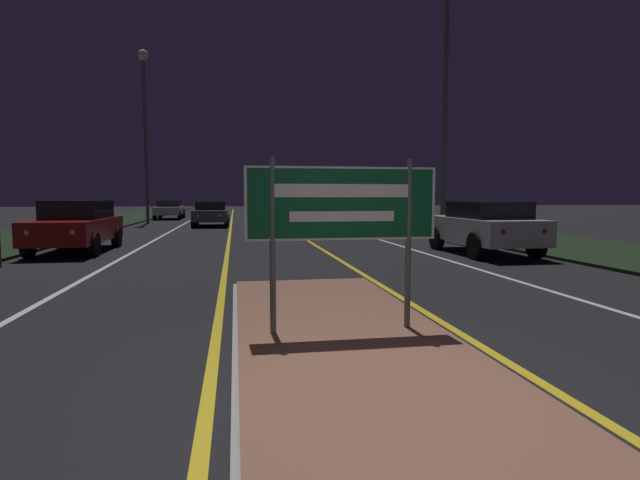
% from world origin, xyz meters
% --- Properties ---
extents(ground_plane, '(160.00, 160.00, 0.00)m').
position_xyz_m(ground_plane, '(0.00, 0.00, 0.00)').
color(ground_plane, black).
extents(median_island, '(2.51, 7.18, 0.10)m').
position_xyz_m(median_island, '(0.00, 1.99, 0.04)').
color(median_island, '#999993').
rests_on(median_island, ground_plane).
extents(verge_left, '(5.00, 100.00, 0.08)m').
position_xyz_m(verge_left, '(-9.50, 20.00, 0.04)').
color(verge_left, black).
rests_on(verge_left, ground_plane).
extents(verge_right, '(5.00, 100.00, 0.08)m').
position_xyz_m(verge_right, '(9.50, 20.00, 0.04)').
color(verge_right, black).
rests_on(verge_right, ground_plane).
extents(centre_line_yellow_left, '(0.12, 70.00, 0.01)m').
position_xyz_m(centre_line_yellow_left, '(-1.45, 25.00, 0.00)').
color(centre_line_yellow_left, gold).
rests_on(centre_line_yellow_left, ground_plane).
extents(centre_line_yellow_right, '(0.12, 70.00, 0.01)m').
position_xyz_m(centre_line_yellow_right, '(1.45, 25.00, 0.00)').
color(centre_line_yellow_right, gold).
rests_on(centre_line_yellow_right, ground_plane).
extents(lane_line_white_left, '(0.12, 70.00, 0.01)m').
position_xyz_m(lane_line_white_left, '(-4.20, 25.00, 0.00)').
color(lane_line_white_left, silver).
rests_on(lane_line_white_left, ground_plane).
extents(lane_line_white_right, '(0.12, 70.00, 0.01)m').
position_xyz_m(lane_line_white_right, '(4.20, 25.00, 0.00)').
color(lane_line_white_right, silver).
rests_on(lane_line_white_right, ground_plane).
extents(edge_line_white_left, '(0.10, 70.00, 0.01)m').
position_xyz_m(edge_line_white_left, '(-7.20, 25.00, 0.00)').
color(edge_line_white_left, silver).
rests_on(edge_line_white_left, ground_plane).
extents(edge_line_white_right, '(0.10, 70.00, 0.01)m').
position_xyz_m(edge_line_white_right, '(7.20, 25.00, 0.00)').
color(edge_line_white_right, silver).
rests_on(edge_line_white_right, ground_plane).
extents(highway_sign, '(2.21, 0.07, 1.99)m').
position_xyz_m(highway_sign, '(0.00, 1.98, 1.49)').
color(highway_sign, '#56565B').
rests_on(highway_sign, median_island).
extents(streetlight_left_far, '(0.62, 0.62, 10.23)m').
position_xyz_m(streetlight_left_far, '(-6.41, 27.87, 7.07)').
color(streetlight_left_far, '#56565B').
rests_on(streetlight_left_far, ground_plane).
extents(streetlight_right_near, '(0.45, 0.45, 9.53)m').
position_xyz_m(streetlight_right_near, '(6.25, 13.53, 5.69)').
color(streetlight_right_near, '#56565B').
rests_on(streetlight_right_near, ground_plane).
extents(car_receding_0, '(1.93, 4.20, 1.50)m').
position_xyz_m(car_receding_0, '(5.81, 9.65, 0.80)').
color(car_receding_0, silver).
rests_on(car_receding_0, ground_plane).
extents(car_receding_1, '(1.95, 4.47, 1.41)m').
position_xyz_m(car_receding_1, '(2.90, 23.32, 0.76)').
color(car_receding_1, '#4C514C').
rests_on(car_receding_1, ground_plane).
extents(car_receding_2, '(2.03, 4.41, 1.44)m').
position_xyz_m(car_receding_2, '(2.48, 36.01, 0.78)').
color(car_receding_2, '#4C514C').
rests_on(car_receding_2, ground_plane).
extents(car_approaching_0, '(1.88, 4.38, 1.52)m').
position_xyz_m(car_approaching_0, '(-5.85, 12.20, 0.79)').
color(car_approaching_0, maroon).
rests_on(car_approaching_0, ground_plane).
extents(car_approaching_1, '(1.93, 4.15, 1.35)m').
position_xyz_m(car_approaching_1, '(-2.52, 24.56, 0.72)').
color(car_approaching_1, '#4C514C').
rests_on(car_approaching_1, ground_plane).
extents(car_approaching_2, '(1.89, 4.26, 1.35)m').
position_xyz_m(car_approaching_2, '(-5.87, 33.81, 0.73)').
color(car_approaching_2, silver).
rests_on(car_approaching_2, ground_plane).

